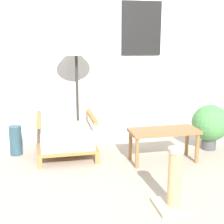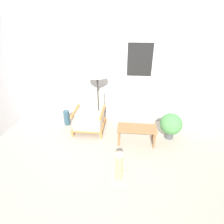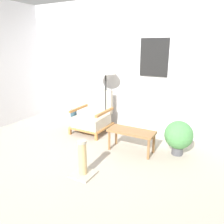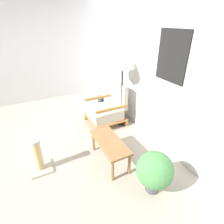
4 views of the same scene
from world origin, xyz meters
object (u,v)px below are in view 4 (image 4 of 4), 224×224
Objects in this scene: potted_plant at (155,171)px; scratching_post at (39,159)px; floor_lamp at (123,63)px; armchair at (107,109)px; vase at (101,103)px; coffee_table at (110,144)px.

potted_plant is 1.65m from scratching_post.
floor_lamp reaches higher than potted_plant.
armchair is at bearing 118.12° from scratching_post.
vase is 2.47m from potted_plant.
armchair is 1.08× the size of coffee_table.
floor_lamp is 1.97m from potted_plant.
vase is (-0.79, -0.13, -1.13)m from floor_lamp.
armchair is 1.20m from coffee_table.
scratching_post is (0.62, -1.73, -1.10)m from floor_lamp.
armchair is 1.04m from floor_lamp.
potted_plant is at bearing -6.67° from armchair.
coffee_table is 1.37× the size of potted_plant.
floor_lamp is at bearing 109.74° from scratching_post.
armchair is at bearing 173.33° from potted_plant.
potted_plant reaches higher than vase.
vase is 0.62× the size of potted_plant.
floor_lamp reaches higher than vase.
armchair is 2.37× the size of vase.
floor_lamp is 1.38m from vase.
armchair is 1.48× the size of potted_plant.
potted_plant is (2.45, -0.33, 0.15)m from vase.
scratching_post is at bearing -48.66° from vase.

